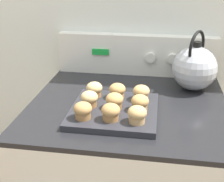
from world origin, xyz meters
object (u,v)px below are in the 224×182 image
at_px(muffin_r1_c1, 114,101).
at_px(muffin_r2_c0, 94,89).
at_px(muffin_pan, 114,111).
at_px(muffin_r0_c1, 111,112).
at_px(muffin_r1_c0, 89,99).
at_px(muffin_r2_c2, 141,93).
at_px(tea_kettle, 195,67).
at_px(muffin_r0_c2, 137,114).
at_px(muffin_r2_c1, 117,91).
at_px(muffin_r0_c0, 83,110).
at_px(muffin_r1_c2, 140,103).

relative_size(muffin_r1_c1, muffin_r2_c0, 1.00).
height_order(muffin_pan, muffin_r0_c1, muffin_r0_c1).
xyz_separation_m(muffin_r1_c0, muffin_r2_c0, (-0.00, 0.09, 0.00)).
height_order(muffin_r1_c0, muffin_r2_c2, same).
bearing_deg(muffin_r1_c1, tea_kettle, 43.37).
bearing_deg(muffin_r0_c2, muffin_r1_c0, 152.54).
xyz_separation_m(muffin_r0_c1, muffin_r0_c2, (0.09, -0.00, 0.00)).
bearing_deg(tea_kettle, muffin_r2_c0, -154.03).
relative_size(muffin_pan, muffin_r2_c1, 4.91).
height_order(muffin_r0_c0, muffin_r0_c1, same).
bearing_deg(muffin_r2_c0, muffin_r2_c2, -0.87).
bearing_deg(muffin_r0_c2, muffin_r0_c0, 179.78).
bearing_deg(muffin_pan, muffin_r0_c1, -88.93).
distance_m(muffin_r0_c0, tea_kettle, 0.54).
xyz_separation_m(muffin_pan, muffin_r2_c2, (0.09, 0.09, 0.04)).
bearing_deg(muffin_r2_c2, muffin_r0_c1, -116.72).
bearing_deg(muffin_r2_c1, muffin_r0_c1, -88.99).
relative_size(muffin_pan, muffin_r1_c1, 4.91).
bearing_deg(muffin_r0_c0, muffin_r0_c2, -0.22).
relative_size(muffin_r0_c0, tea_kettle, 0.25).
bearing_deg(muffin_r2_c0, muffin_r0_c1, -62.43).
bearing_deg(muffin_r1_c2, muffin_r2_c1, 135.03).
xyz_separation_m(muffin_r1_c0, muffin_r2_c1, (0.09, 0.09, 0.00)).
bearing_deg(muffin_r2_c0, tea_kettle, 25.97).
bearing_deg(muffin_pan, muffin_r2_c2, 44.44).
bearing_deg(muffin_r2_c1, muffin_r1_c1, -88.42).
xyz_separation_m(muffin_r0_c2, muffin_r1_c0, (-0.18, 0.09, 0.00)).
xyz_separation_m(muffin_pan, muffin_r2_c1, (-0.00, 0.09, 0.04)).
distance_m(muffin_r0_c1, muffin_r0_c2, 0.09).
height_order(muffin_r0_c1, muffin_r2_c2, same).
xyz_separation_m(muffin_r1_c0, tea_kettle, (0.39, 0.28, 0.05)).
height_order(muffin_pan, muffin_r1_c1, muffin_r1_c1).
height_order(muffin_r0_c1, muffin_r2_c1, same).
bearing_deg(muffin_r1_c0, muffin_pan, -1.55).
xyz_separation_m(muffin_r0_c0, muffin_r2_c0, (0.00, 0.18, 0.00)).
height_order(muffin_r2_c0, tea_kettle, tea_kettle).
relative_size(muffin_r1_c2, tea_kettle, 0.25).
relative_size(muffin_r1_c0, muffin_r1_c1, 1.00).
distance_m(muffin_r0_c2, muffin_r1_c1, 0.13).
xyz_separation_m(muffin_pan, muffin_r1_c2, (0.09, -0.00, 0.04)).
distance_m(muffin_pan, tea_kettle, 0.42).
relative_size(muffin_r0_c0, muffin_r0_c2, 1.00).
bearing_deg(tea_kettle, muffin_r0_c2, -119.30).
xyz_separation_m(muffin_r0_c1, muffin_r1_c0, (-0.09, 0.09, 0.00)).
relative_size(muffin_r0_c1, muffin_r0_c2, 1.00).
distance_m(muffin_r0_c0, muffin_r2_c1, 0.20).
bearing_deg(muffin_r0_c1, muffin_r2_c2, 63.28).
height_order(muffin_pan, muffin_r2_c1, muffin_r2_c1).
height_order(muffin_r2_c0, muffin_r2_c2, same).
distance_m(muffin_r1_c2, muffin_r2_c1, 0.13).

